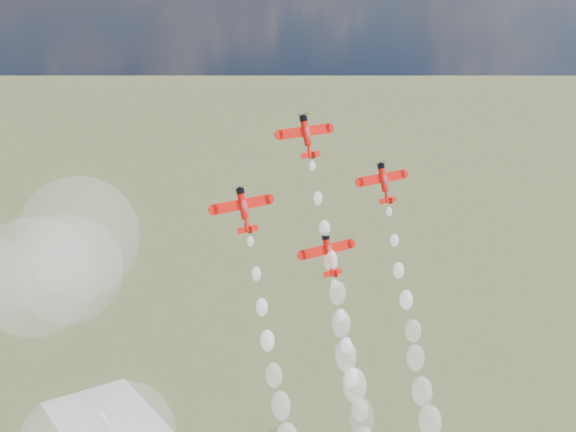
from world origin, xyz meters
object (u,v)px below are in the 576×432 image
(plane_left, at_px, (244,209))
(plane_slot, at_px, (329,253))
(plane_lead, at_px, (307,135))
(plane_right, at_px, (384,182))

(plane_left, distance_m, plane_slot, 17.85)
(plane_lead, bearing_deg, plane_slot, -90.00)
(plane_lead, height_order, plane_right, plane_lead)
(plane_left, distance_m, plane_right, 29.24)
(plane_left, xyz_separation_m, plane_right, (29.24, 0.00, 0.00))
(plane_right, xyz_separation_m, plane_slot, (-14.62, -3.45, -9.64))
(plane_right, bearing_deg, plane_lead, 166.73)
(plane_right, bearing_deg, plane_left, 180.00)
(plane_slot, bearing_deg, plane_right, 13.27)
(plane_lead, relative_size, plane_right, 1.00)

